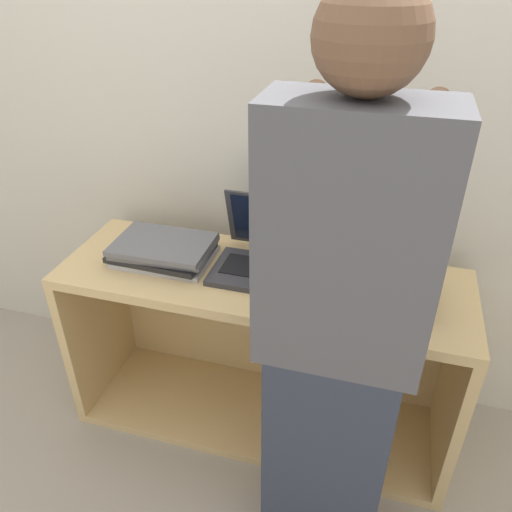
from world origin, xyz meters
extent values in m
plane|color=#9E9384|center=(0.00, 0.00, 0.00)|extent=(12.00, 12.00, 0.00)
cube|color=beige|center=(0.00, 0.58, 1.20)|extent=(8.00, 0.05, 2.40)
cube|color=tan|center=(0.00, 0.24, 0.69)|extent=(1.44, 0.48, 0.04)
cube|color=tan|center=(0.00, 0.24, 0.02)|extent=(1.44, 0.48, 0.04)
cube|color=tan|center=(-0.70, 0.24, 0.36)|extent=(0.04, 0.48, 0.64)
cube|color=tan|center=(0.70, 0.24, 0.36)|extent=(0.04, 0.48, 0.64)
cube|color=tan|center=(0.00, 0.46, 0.36)|extent=(1.37, 0.04, 0.64)
cube|color=#333338|center=(0.00, 0.24, 0.72)|extent=(0.34, 0.24, 0.02)
cube|color=black|center=(0.00, 0.25, 0.73)|extent=(0.28, 0.13, 0.00)
cube|color=#333338|center=(0.00, 0.39, 0.84)|extent=(0.34, 0.07, 0.23)
cube|color=black|center=(0.00, 0.39, 0.85)|extent=(0.30, 0.06, 0.20)
cube|color=#B7B7BC|center=(-0.37, 0.24, 0.72)|extent=(0.34, 0.24, 0.02)
cube|color=#232326|center=(-0.38, 0.24, 0.74)|extent=(0.35, 0.25, 0.02)
cube|color=slate|center=(-0.37, 0.25, 0.76)|extent=(0.35, 0.25, 0.02)
cube|color=slate|center=(-0.37, 0.23, 0.78)|extent=(0.35, 0.24, 0.02)
cube|color=slate|center=(0.38, 0.24, 0.72)|extent=(0.35, 0.25, 0.02)
cube|color=#232326|center=(0.37, 0.24, 0.74)|extent=(0.35, 0.25, 0.02)
cube|color=#232326|center=(0.38, 0.24, 0.76)|extent=(0.35, 0.25, 0.02)
cube|color=#B7B7BC|center=(0.37, 0.24, 0.78)|extent=(0.34, 0.24, 0.02)
cube|color=#B7B7BC|center=(0.38, 0.24, 0.80)|extent=(0.35, 0.25, 0.02)
cube|color=#232326|center=(0.37, 0.24, 0.82)|extent=(0.35, 0.25, 0.02)
cube|color=#2D3342|center=(0.31, -0.18, 0.40)|extent=(0.34, 0.20, 0.80)
cube|color=#4C4C51|center=(0.31, -0.18, 1.12)|extent=(0.40, 0.20, 0.64)
sphere|color=brown|center=(0.31, -0.18, 1.55)|extent=(0.22, 0.22, 0.22)
cylinder|color=brown|center=(0.15, 0.08, 1.34)|extent=(0.07, 0.32, 0.07)
cylinder|color=brown|center=(0.47, 0.08, 1.34)|extent=(0.07, 0.32, 0.07)
cube|color=red|center=(0.37, 0.18, 0.83)|extent=(0.06, 0.02, 0.01)
camera|label=1|loc=(0.38, -1.16, 1.68)|focal=35.00mm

